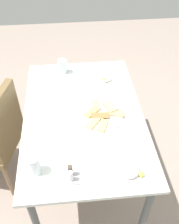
# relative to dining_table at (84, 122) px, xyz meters

# --- Properties ---
(ground_plane) EXTENTS (6.00, 6.00, 0.00)m
(ground_plane) POSITION_rel_dining_table_xyz_m (0.00, 0.00, -0.66)
(ground_plane) COLOR gray
(dining_table) EXTENTS (1.22, 0.80, 0.74)m
(dining_table) POSITION_rel_dining_table_xyz_m (0.00, 0.00, 0.00)
(dining_table) COLOR white
(dining_table) RESTS_ON ground_plane
(pide_platter) EXTENTS (0.32, 0.33, 0.03)m
(pide_platter) POSITION_rel_dining_table_xyz_m (-0.04, -0.11, 0.09)
(pide_platter) COLOR white
(pide_platter) RESTS_ON dining_table
(salad_plate_greens) EXTENTS (0.23, 0.23, 0.04)m
(salad_plate_greens) POSITION_rel_dining_table_xyz_m (0.38, -0.18, 0.10)
(salad_plate_greens) COLOR white
(salad_plate_greens) RESTS_ON dining_table
(salad_plate_rice) EXTENTS (0.23, 0.23, 0.07)m
(salad_plate_rice) POSITION_rel_dining_table_xyz_m (-0.47, -0.21, 0.10)
(salad_plate_rice) COLOR white
(salad_plate_rice) RESTS_ON dining_table
(soda_can) EXTENTS (0.09, 0.09, 0.12)m
(soda_can) POSITION_rel_dining_table_xyz_m (-0.42, 0.29, 0.14)
(soda_can) COLOR silver
(soda_can) RESTS_ON dining_table
(drinking_glass) EXTENTS (0.07, 0.07, 0.11)m
(drinking_glass) POSITION_rel_dining_table_xyz_m (0.49, 0.13, 0.14)
(drinking_glass) COLOR silver
(drinking_glass) RESTS_ON dining_table
(paper_napkin) EXTENTS (0.12, 0.12, 0.00)m
(paper_napkin) POSITION_rel_dining_table_xyz_m (0.20, 0.13, 0.08)
(paper_napkin) COLOR white
(paper_napkin) RESTS_ON dining_table
(fork) EXTENTS (0.17, 0.05, 0.00)m
(fork) POSITION_rel_dining_table_xyz_m (0.20, 0.11, 0.09)
(fork) COLOR silver
(fork) RESTS_ON paper_napkin
(spoon) EXTENTS (0.17, 0.06, 0.00)m
(spoon) POSITION_rel_dining_table_xyz_m (0.20, 0.15, 0.09)
(spoon) COLOR silver
(spoon) RESTS_ON paper_napkin
(condiment_caddy) EXTENTS (0.09, 0.09, 0.09)m
(condiment_caddy) POSITION_rel_dining_table_xyz_m (-0.48, 0.11, 0.11)
(condiment_caddy) COLOR #B2B2B7
(condiment_caddy) RESTS_ON dining_table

